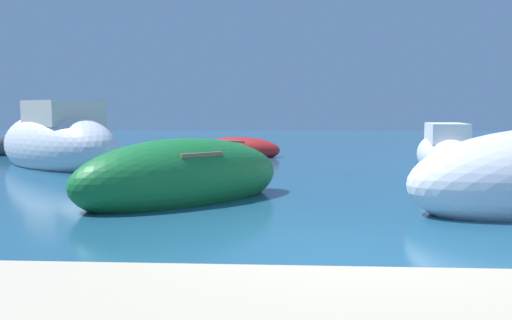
% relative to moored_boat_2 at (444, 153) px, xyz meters
% --- Properties ---
extents(ground, '(80.00, 80.00, 0.00)m').
position_rel_moored_boat_2_xyz_m(ground, '(-4.40, -11.09, -0.49)').
color(ground, '#1E5170').
extents(moored_boat_2, '(2.33, 5.58, 1.82)m').
position_rel_moored_boat_2_xyz_m(moored_boat_2, '(0.00, 0.00, 0.00)').
color(moored_boat_2, white).
rests_on(moored_boat_2, ground).
extents(moored_boat_3, '(6.61, 6.29, 2.77)m').
position_rel_moored_boat_2_xyz_m(moored_boat_3, '(-13.05, -0.10, 0.27)').
color(moored_boat_3, white).
rests_on(moored_boat_3, ground).
extents(moored_boat_5, '(2.27, 3.28, 1.13)m').
position_rel_moored_boat_2_xyz_m(moored_boat_5, '(-16.96, 4.65, -0.17)').
color(moored_boat_5, '#3F3F47').
rests_on(moored_boat_5, ground).
extents(moored_boat_6, '(4.94, 4.87, 1.73)m').
position_rel_moored_boat_2_xyz_m(moored_boat_6, '(-7.44, -6.75, -0.01)').
color(moored_boat_6, '#197233').
rests_on(moored_boat_6, ground).
extents(moored_boat_7, '(3.64, 1.90, 1.03)m').
position_rel_moored_boat_2_xyz_m(moored_boat_7, '(-7.17, 3.78, -0.20)').
color(moored_boat_7, '#B21E1E').
rests_on(moored_boat_7, ground).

